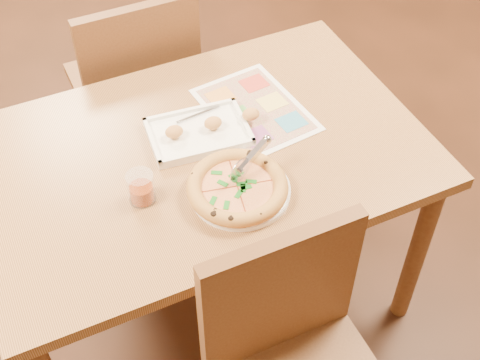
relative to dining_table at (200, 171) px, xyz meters
name	(u,v)px	position (x,y,z in m)	size (l,w,h in m)	color
dining_table	(200,171)	(0.00, 0.00, 0.00)	(1.30, 0.85, 0.72)	#9E6F3F
chair_near	(295,348)	(0.00, -0.60, -0.07)	(0.42, 0.42, 0.47)	brown
chair_far	(137,75)	(0.00, 0.60, -0.07)	(0.42, 0.42, 0.47)	brown
plate	(240,191)	(0.04, -0.20, 0.09)	(0.28, 0.28, 0.01)	white
pizza	(237,187)	(0.03, -0.20, 0.11)	(0.28, 0.28, 0.04)	#C08C41
pizza_cutter	(249,160)	(0.08, -0.17, 0.17)	(0.14, 0.06, 0.09)	silver
appetizer_tray	(202,132)	(0.03, 0.06, 0.10)	(0.34, 0.23, 0.06)	white
glass_tumbler	(141,189)	(-0.21, -0.11, 0.13)	(0.07, 0.07, 0.09)	maroon
menu	(255,109)	(0.22, 0.09, 0.09)	(0.27, 0.37, 0.01)	white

